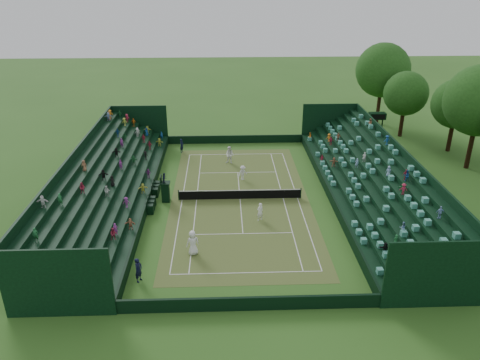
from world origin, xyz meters
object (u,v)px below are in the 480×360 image
(umpire_chair, at_px, (165,189))
(player_near_west, at_px, (193,243))
(tennis_net, at_px, (240,194))
(player_far_west, at_px, (230,155))
(player_far_east, at_px, (243,173))
(player_near_east, at_px, (260,212))

(umpire_chair, height_order, player_near_west, umpire_chair)
(tennis_net, height_order, player_near_west, player_near_west)
(umpire_chair, height_order, player_far_west, umpire_chair)
(player_far_west, distance_m, player_far_east, 4.77)
(player_far_west, bearing_deg, umpire_chair, -101.60)
(umpire_chair, xyz_separation_m, player_far_west, (6.17, 9.26, -0.24))
(player_near_east, height_order, player_far_west, player_far_west)
(umpire_chair, height_order, player_far_east, umpire_chair)
(player_near_east, relative_size, player_far_west, 0.84)
(player_near_east, distance_m, player_far_west, 13.48)
(player_near_west, bearing_deg, player_near_east, -155.35)
(player_far_west, bearing_deg, player_near_east, -57.74)
(umpire_chair, bearing_deg, player_far_east, 32.09)
(tennis_net, xyz_separation_m, player_far_west, (-0.81, 9.12, 0.46))
(tennis_net, relative_size, player_near_west, 5.81)
(player_near_east, bearing_deg, player_far_east, -111.49)
(player_near_east, relative_size, player_far_east, 1.06)
(tennis_net, distance_m, player_near_east, 4.44)
(player_near_west, bearing_deg, umpire_chair, -89.91)
(tennis_net, bearing_deg, player_near_east, -69.24)
(player_near_west, xyz_separation_m, player_far_east, (4.39, 13.81, -0.22))
(tennis_net, xyz_separation_m, umpire_chair, (-6.98, -0.14, 0.70))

